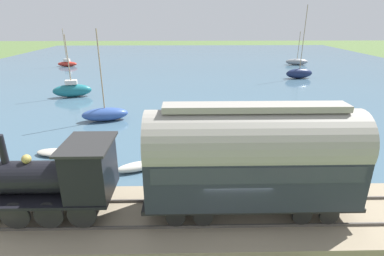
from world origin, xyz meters
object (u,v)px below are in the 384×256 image
sailboat_gray (297,62)px  sailboat_blue (105,114)px  sailboat_teal (72,90)px  steam_locomotive (63,175)px  sailboat_red (67,63)px  sailboat_navy (299,73)px  rowboat_off_pier (183,157)px  rowboat_mid_harbor (137,167)px  rowboat_far_out (57,152)px  passenger_coach (252,157)px

sailboat_gray → sailboat_blue: 40.36m
sailboat_gray → sailboat_teal: bearing=128.8°
steam_locomotive → sailboat_red: size_ratio=0.82×
sailboat_navy → sailboat_blue: bearing=120.8°
sailboat_navy → rowboat_off_pier: 30.14m
sailboat_teal → rowboat_mid_harbor: (-16.91, -9.50, -0.51)m
sailboat_teal → sailboat_red: bearing=8.7°
rowboat_mid_harbor → sailboat_red: bearing=2.6°
sailboat_teal → sailboat_navy: size_ratio=0.68×
sailboat_blue → rowboat_far_out: bearing=154.9°
steam_locomotive → sailboat_navy: 37.76m
sailboat_teal → sailboat_gray: size_ratio=1.14×
passenger_coach → sailboat_teal: (21.68, 14.87, -2.40)m
sailboat_teal → sailboat_blue: size_ratio=0.88×
steam_locomotive → rowboat_far_out: 8.06m
sailboat_red → sailboat_gray: sailboat_red is taller
sailboat_navy → rowboat_mid_harbor: (-26.63, 18.88, -0.49)m
steam_locomotive → sailboat_teal: 22.99m
steam_locomotive → passenger_coach: size_ratio=0.60×
steam_locomotive → sailboat_red: 45.72m
sailboat_gray → rowboat_mid_harbor: bearing=154.1°
sailboat_navy → sailboat_blue: size_ratio=1.31×
passenger_coach → sailboat_gray: 47.19m
rowboat_far_out → rowboat_mid_harbor: 5.84m
steam_locomotive → sailboat_teal: size_ratio=0.79×
sailboat_navy → rowboat_off_pier: bearing=140.2°
rowboat_far_out → sailboat_navy: bearing=-37.9°
steam_locomotive → rowboat_off_pier: 7.92m
passenger_coach → rowboat_far_out: 13.17m
sailboat_navy → rowboat_mid_harbor: sailboat_navy is taller
sailboat_teal → rowboat_off_pier: (-15.64, -12.10, -0.57)m
sailboat_teal → sailboat_navy: sailboat_navy is taller
sailboat_red → sailboat_navy: size_ratio=0.65×
sailboat_red → rowboat_mid_harbor: (-38.09, -17.83, -0.27)m
sailboat_teal → sailboat_gray: 39.21m
rowboat_off_pier → rowboat_far_out: size_ratio=0.84×
sailboat_navy → sailboat_blue: 28.94m
sailboat_gray → rowboat_off_pier: sailboat_gray is taller
sailboat_gray → rowboat_off_pier: 42.82m
rowboat_off_pier → rowboat_mid_harbor: bearing=80.6°
sailboat_teal → passenger_coach: bearing=-158.3°
rowboat_off_pier → sailboat_teal: bearing=2.2°
steam_locomotive → rowboat_far_out: size_ratio=1.90×
sailboat_navy → rowboat_off_pier: size_ratio=4.27×
steam_locomotive → rowboat_off_pier: steam_locomotive is taller
sailboat_red → sailboat_blue: sailboat_blue is taller
sailboat_red → sailboat_blue: (-29.24, -13.86, 0.07)m
passenger_coach → sailboat_navy: (31.40, -13.51, -2.42)m
passenger_coach → rowboat_mid_harbor: bearing=48.4°
steam_locomotive → sailboat_teal: sailboat_teal is taller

